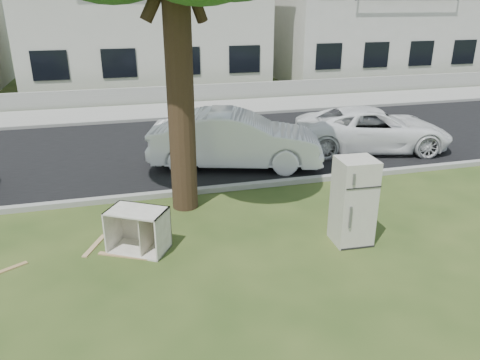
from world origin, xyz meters
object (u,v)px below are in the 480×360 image
object	(u,v)px
fridge	(353,201)
cabinet	(138,230)
car_center	(236,139)
car_right	(373,129)

from	to	relation	value
fridge	cabinet	bearing A→B (deg)	172.65
cabinet	car_center	xyz separation A→B (m)	(2.76, 3.88, 0.35)
car_center	cabinet	bearing A→B (deg)	161.29
cabinet	car_right	world-z (taller)	car_right
car_right	cabinet	bearing A→B (deg)	134.30
fridge	cabinet	distance (m)	3.84
car_center	car_right	world-z (taller)	car_center
car_center	car_right	xyz separation A→B (m)	(4.23, 0.39, -0.12)
cabinet	car_center	world-z (taller)	car_center
fridge	car_right	world-z (taller)	fridge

